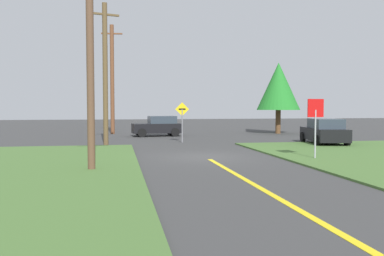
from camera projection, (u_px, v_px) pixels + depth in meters
name	position (u px, v px, depth m)	size (l,w,h in m)	color
ground_plane	(205.00, 157.00, 19.15)	(120.00, 120.00, 0.00)	#393939
lane_stripe_center	(266.00, 191.00, 11.29)	(0.20, 14.00, 0.01)	yellow
stop_sign	(316.00, 117.00, 17.99)	(0.80, 0.13, 2.70)	#9EA0A8
car_on_crossroad	(324.00, 132.00, 25.51)	(2.61, 4.61, 1.62)	black
car_approaching_junction	(158.00, 126.00, 32.79)	(4.04, 2.22, 1.62)	black
utility_pole_near	(90.00, 57.00, 14.66)	(1.80, 0.39, 7.99)	brown
utility_pole_mid	(105.00, 73.00, 24.95)	(1.76, 0.63, 8.68)	brown
utility_pole_far	(112.00, 79.00, 35.26)	(1.80, 0.35, 9.42)	brown
direction_sign	(182.00, 118.00, 26.82)	(0.90, 0.17, 2.65)	slate
oak_tree_left	(278.00, 87.00, 35.77)	(3.77, 3.77, 6.24)	brown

